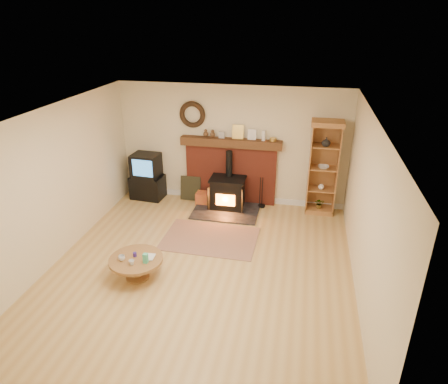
% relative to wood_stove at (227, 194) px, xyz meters
% --- Properties ---
extents(ground, '(5.50, 5.50, 0.00)m').
position_rel_wood_stove_xyz_m(ground, '(-0.00, -2.27, -0.34)').
color(ground, tan).
rests_on(ground, ground).
extents(room_shell, '(5.02, 5.52, 2.61)m').
position_rel_wood_stove_xyz_m(room_shell, '(-0.02, -2.18, 1.37)').
color(room_shell, beige).
rests_on(room_shell, ground).
extents(chimney_breast, '(2.20, 0.22, 1.78)m').
position_rel_wood_stove_xyz_m(chimney_breast, '(-0.00, 0.40, 0.46)').
color(chimney_breast, maroon).
rests_on(chimney_breast, ground).
extents(wood_stove, '(1.40, 1.00, 1.26)m').
position_rel_wood_stove_xyz_m(wood_stove, '(0.00, 0.00, 0.00)').
color(wood_stove, black).
rests_on(wood_stove, ground).
extents(area_rug, '(1.78, 1.24, 0.01)m').
position_rel_wood_stove_xyz_m(area_rug, '(-0.07, -1.34, -0.33)').
color(area_rug, brown).
rests_on(area_rug, ground).
extents(tv_unit, '(0.76, 0.56, 1.06)m').
position_rel_wood_stove_xyz_m(tv_unit, '(-1.92, 0.20, 0.16)').
color(tv_unit, black).
rests_on(tv_unit, ground).
extents(curio_cabinet, '(0.64, 0.46, 2.00)m').
position_rel_wood_stove_xyz_m(curio_cabinet, '(1.97, 0.28, 0.66)').
color(curio_cabinet, '#9C6A33').
rests_on(curio_cabinet, ground).
extents(firelog_box, '(0.43, 0.27, 0.27)m').
position_rel_wood_stove_xyz_m(firelog_box, '(-0.51, 0.13, -0.21)').
color(firelog_box, orange).
rests_on(firelog_box, ground).
extents(leaning_painting, '(0.47, 0.12, 0.56)m').
position_rel_wood_stove_xyz_m(leaning_painting, '(-0.91, 0.28, -0.06)').
color(leaning_painting, black).
rests_on(leaning_painting, ground).
extents(fire_tools, '(0.16, 0.16, 0.70)m').
position_rel_wood_stove_xyz_m(fire_tools, '(0.73, 0.23, -0.24)').
color(fire_tools, black).
rests_on(fire_tools, ground).
extents(coffee_table, '(0.86, 0.86, 0.53)m').
position_rel_wood_stove_xyz_m(coffee_table, '(-0.94, -2.77, -0.04)').
color(coffee_table, brown).
rests_on(coffee_table, ground).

